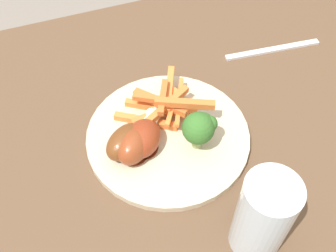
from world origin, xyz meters
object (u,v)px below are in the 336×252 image
object	(u,v)px
fork	(273,50)
carrot_fries_pile	(164,105)
chicken_drumstick_extra	(134,144)
chicken_drumstick_far	(128,140)
dinner_plate	(168,136)
broccoli_floret_front	(200,128)
dining_table	(130,168)
chicken_drumstick_near	(143,136)
water_glass	(263,217)

from	to	relation	value
fork	carrot_fries_pile	bearing A→B (deg)	24.03
chicken_drumstick_extra	fork	distance (m)	0.35
fork	chicken_drumstick_far	bearing A→B (deg)	27.43
fork	dinner_plate	bearing A→B (deg)	31.50
dinner_plate	chicken_drumstick_extra	xyz separation A→B (m)	(-0.06, -0.02, 0.03)
broccoli_floret_front	carrot_fries_pile	world-z (taller)	broccoli_floret_front
dining_table	chicken_drumstick_near	size ratio (longest dim) A/B	10.45
chicken_drumstick_far	fork	xyz separation A→B (m)	(0.33, 0.13, -0.03)
broccoli_floret_front	fork	distance (m)	0.28
chicken_drumstick_near	fork	world-z (taller)	chicken_drumstick_near
carrot_fries_pile	chicken_drumstick_extra	xyz separation A→B (m)	(-0.07, -0.06, 0.00)
broccoli_floret_front	chicken_drumstick_far	bearing A→B (deg)	163.13
broccoli_floret_front	carrot_fries_pile	distance (m)	0.09
broccoli_floret_front	fork	bearing A→B (deg)	35.75
dining_table	broccoli_floret_front	size ratio (longest dim) A/B	17.95
chicken_drumstick_near	dinner_plate	bearing A→B (deg)	8.96
carrot_fries_pile	chicken_drumstick_far	bearing A→B (deg)	-147.89
dinner_plate	broccoli_floret_front	bearing A→B (deg)	-43.67
chicken_drumstick_near	water_glass	xyz separation A→B (m)	(0.09, -0.19, 0.04)
chicken_drumstick_near	chicken_drumstick_extra	world-z (taller)	chicken_drumstick_extra
chicken_drumstick_near	water_glass	world-z (taller)	water_glass
dining_table	dinner_plate	world-z (taller)	dinner_plate
dinner_plate	broccoli_floret_front	size ratio (longest dim) A/B	3.85
carrot_fries_pile	fork	xyz separation A→B (m)	(0.25, 0.08, -0.03)
fork	dining_table	bearing A→B (deg)	21.95
carrot_fries_pile	dinner_plate	bearing A→B (deg)	-100.94
dinner_plate	fork	bearing A→B (deg)	25.79
chicken_drumstick_extra	dining_table	bearing A→B (deg)	92.01
fork	water_glass	distance (m)	0.39
chicken_drumstick_far	chicken_drumstick_extra	world-z (taller)	chicken_drumstick_extra
carrot_fries_pile	chicken_drumstick_far	distance (m)	0.09
dinner_plate	water_glass	bearing A→B (deg)	-75.78
broccoli_floret_front	water_glass	xyz separation A→B (m)	(0.01, -0.16, 0.01)
chicken_drumstick_extra	water_glass	distance (m)	0.22
broccoli_floret_front	chicken_drumstick_extra	size ratio (longest dim) A/B	0.68
dining_table	carrot_fries_pile	world-z (taller)	carrot_fries_pile
water_glass	carrot_fries_pile	bearing A→B (deg)	99.90
carrot_fries_pile	chicken_drumstick_far	world-z (taller)	carrot_fries_pile
dinner_plate	chicken_drumstick_extra	distance (m)	0.07
chicken_drumstick_near	carrot_fries_pile	bearing A→B (deg)	44.33
carrot_fries_pile	water_glass	world-z (taller)	water_glass
broccoli_floret_front	dining_table	bearing A→B (deg)	145.60
broccoli_floret_front	carrot_fries_pile	bearing A→B (deg)	110.28
dining_table	fork	size ratio (longest dim) A/B	6.35
chicken_drumstick_near	water_glass	size ratio (longest dim) A/B	0.84
broccoli_floret_front	water_glass	bearing A→B (deg)	-85.34
chicken_drumstick_near	broccoli_floret_front	bearing A→B (deg)	-19.92
dining_table	chicken_drumstick_extra	xyz separation A→B (m)	(0.00, -0.05, 0.14)
carrot_fries_pile	chicken_drumstick_near	world-z (taller)	carrot_fries_pile
dining_table	fork	bearing A→B (deg)	16.24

